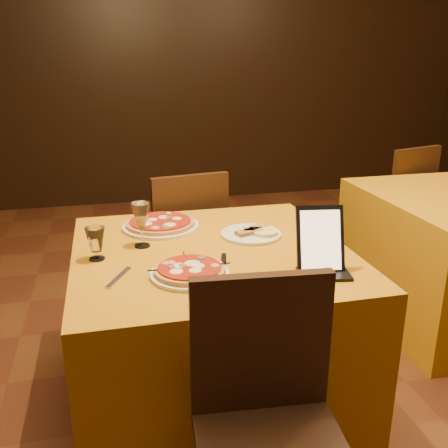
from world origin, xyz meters
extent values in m
cube|color=#5E2D19|center=(0.00, 0.00, -0.01)|extent=(6.00, 7.00, 0.01)
cube|color=black|center=(0.00, 3.50, 1.40)|extent=(6.00, 0.01, 2.80)
cube|color=#BA760B|center=(-0.57, 0.07, 0.38)|extent=(1.10, 1.10, 0.75)
cylinder|color=white|center=(-0.70, -0.17, 0.76)|extent=(0.28, 0.28, 0.01)
cylinder|color=#AD4C23|center=(-0.70, -0.17, 0.77)|extent=(0.26, 0.26, 0.02)
cylinder|color=white|center=(-0.74, 0.38, 0.76)|extent=(0.35, 0.35, 0.01)
cylinder|color=#AD4C23|center=(-0.74, 0.38, 0.77)|extent=(0.31, 0.31, 0.02)
cylinder|color=white|center=(-0.36, 0.19, 0.76)|extent=(0.26, 0.26, 0.01)
cylinder|color=olive|center=(-0.36, 0.19, 0.77)|extent=(0.16, 0.16, 0.02)
cube|color=black|center=(-0.23, -0.23, 0.87)|extent=(0.19, 0.12, 0.23)
cube|color=silver|center=(-0.57, -0.14, 0.75)|extent=(0.08, 0.24, 0.01)
cube|color=#B6B5BC|center=(-0.94, -0.13, 0.75)|extent=(0.10, 0.17, 0.01)
cube|color=silver|center=(-0.64, 0.43, 0.75)|extent=(0.03, 0.16, 0.01)
camera|label=1|loc=(-0.96, -1.78, 1.49)|focal=40.00mm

